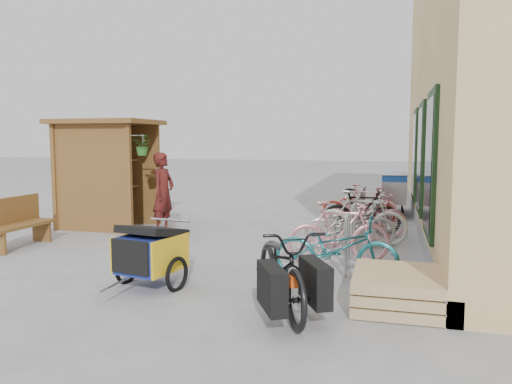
% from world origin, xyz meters
% --- Properties ---
extents(ground, '(80.00, 80.00, 0.00)m').
position_xyz_m(ground, '(0.00, 0.00, 0.00)').
color(ground, '#9A999C').
extents(kiosk, '(2.49, 1.65, 2.40)m').
position_xyz_m(kiosk, '(-3.28, 2.47, 1.55)').
color(kiosk, brown).
rests_on(kiosk, ground).
extents(bike_rack, '(0.05, 5.35, 0.86)m').
position_xyz_m(bike_rack, '(2.30, 2.40, 0.52)').
color(bike_rack, '#A5A8AD').
rests_on(bike_rack, ground).
extents(pallet_stack, '(1.00, 1.20, 0.40)m').
position_xyz_m(pallet_stack, '(3.00, -1.40, 0.21)').
color(pallet_stack, tan).
rests_on(pallet_stack, ground).
extents(bench, '(0.47, 1.46, 0.92)m').
position_xyz_m(bench, '(-3.67, 0.17, 0.47)').
color(bench, brown).
rests_on(bench, ground).
extents(shopping_carts, '(0.63, 2.12, 1.13)m').
position_xyz_m(shopping_carts, '(3.00, 6.24, 0.66)').
color(shopping_carts, silver).
rests_on(shopping_carts, ground).
extents(child_trailer, '(0.96, 1.53, 0.88)m').
position_xyz_m(child_trailer, '(-0.17, -1.42, 0.49)').
color(child_trailer, navy).
rests_on(child_trailer, ground).
extents(cargo_bike, '(1.47, 2.01, 1.01)m').
position_xyz_m(cargo_bike, '(1.74, -1.92, 0.50)').
color(cargo_bike, black).
rests_on(cargo_bike, ground).
extents(person_kiosk, '(0.48, 0.67, 1.70)m').
position_xyz_m(person_kiosk, '(-1.70, 2.18, 0.85)').
color(person_kiosk, maroon).
rests_on(person_kiosk, ground).
extents(bike_0, '(1.75, 0.63, 0.91)m').
position_xyz_m(bike_0, '(2.18, -0.45, 0.46)').
color(bike_0, '#1D6D77').
rests_on(bike_0, ground).
extents(bike_1, '(1.73, 0.95, 1.00)m').
position_xyz_m(bike_1, '(2.13, 0.51, 0.50)').
color(bike_1, pink).
rests_on(bike_1, ground).
extents(bike_2, '(1.75, 1.00, 0.87)m').
position_xyz_m(bike_2, '(2.21, 1.69, 0.44)').
color(bike_2, '#9A999D').
rests_on(bike_2, ground).
extents(bike_3, '(1.71, 0.53, 1.02)m').
position_xyz_m(bike_3, '(2.39, 2.05, 0.51)').
color(bike_3, silver).
rests_on(bike_3, ground).
extents(bike_4, '(1.81, 1.10, 0.90)m').
position_xyz_m(bike_4, '(2.42, 2.75, 0.45)').
color(bike_4, pink).
rests_on(bike_4, ground).
extents(bike_5, '(1.62, 0.51, 0.96)m').
position_xyz_m(bike_5, '(2.34, 3.06, 0.48)').
color(bike_5, black).
rests_on(bike_5, ground).
extents(bike_6, '(1.70, 0.67, 0.88)m').
position_xyz_m(bike_6, '(2.20, 4.10, 0.44)').
color(bike_6, maroon).
rests_on(bike_6, ground).
extents(bike_7, '(1.64, 0.95, 0.95)m').
position_xyz_m(bike_7, '(2.36, 4.30, 0.47)').
color(bike_7, pink).
rests_on(bike_7, ground).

